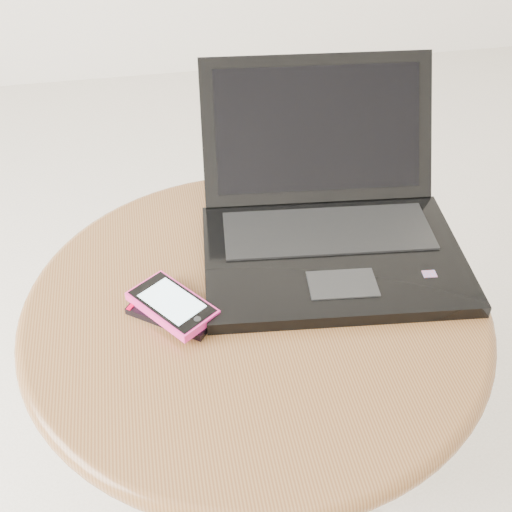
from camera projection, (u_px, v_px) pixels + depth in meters
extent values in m
cylinder|color=brown|center=(256.00, 493.00, 1.23)|extent=(0.38, 0.38, 0.03)
cylinder|color=brown|center=(256.00, 413.00, 1.08)|extent=(0.10, 0.10, 0.46)
cylinder|color=brown|center=(256.00, 307.00, 0.92)|extent=(0.63, 0.63, 0.03)
torus|color=brown|center=(256.00, 307.00, 0.92)|extent=(0.66, 0.66, 0.03)
cube|color=black|center=(333.00, 258.00, 0.96)|extent=(0.41, 0.30, 0.02)
cube|color=black|center=(328.00, 231.00, 1.00)|extent=(0.33, 0.15, 0.00)
cube|color=black|center=(342.00, 284.00, 0.90)|extent=(0.10, 0.07, 0.00)
cube|color=red|center=(429.00, 274.00, 0.92)|extent=(0.02, 0.02, 0.00)
cube|color=black|center=(318.00, 129.00, 1.04)|extent=(0.38, 0.16, 0.21)
cube|color=black|center=(318.00, 129.00, 1.03)|extent=(0.34, 0.13, 0.17)
cube|color=black|center=(174.00, 310.00, 0.88)|extent=(0.13, 0.12, 0.01)
cube|color=#C1002A|center=(141.00, 296.00, 0.90)|extent=(0.04, 0.05, 0.00)
cube|color=#E1277F|center=(172.00, 305.00, 0.88)|extent=(0.12, 0.14, 0.01)
cube|color=black|center=(172.00, 301.00, 0.87)|extent=(0.12, 0.13, 0.00)
cube|color=silver|center=(172.00, 301.00, 0.87)|extent=(0.09, 0.10, 0.00)
cylinder|color=black|center=(197.00, 319.00, 0.84)|extent=(0.01, 0.01, 0.00)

